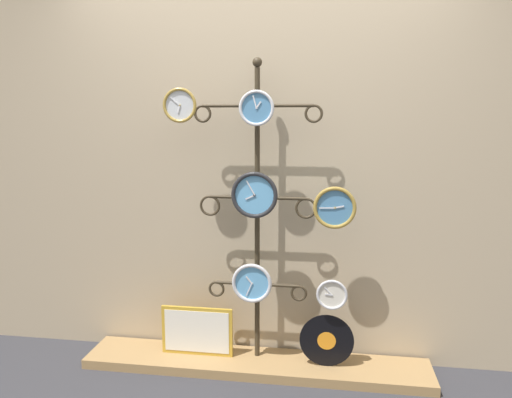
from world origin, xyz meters
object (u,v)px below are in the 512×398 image
clock_middle_center (255,195)px  vinyl_record (327,341)px  clock_top_left (180,105)px  clock_top_center (257,108)px  clock_middle_right (335,208)px  clock_bottom_right (332,294)px  display_stand (257,281)px  picture_frame (197,331)px  clock_bottom_center (252,283)px

clock_middle_center → vinyl_record: 1.01m
clock_top_left → clock_top_center: bearing=2.2°
clock_middle_right → vinyl_record: size_ratio=0.75×
clock_top_left → clock_bottom_right: (0.92, -0.00, -1.12)m
clock_top_center → clock_middle_center: bearing=-108.1°
clock_top_center → clock_top_left: bearing=-177.8°
display_stand → clock_top_center: 1.08m
display_stand → picture_frame: size_ratio=4.14×
clock_top_center → clock_bottom_right: (0.46, -0.02, -1.10)m
clock_top_center → picture_frame: (-0.40, 0.04, -1.42)m
vinyl_record → clock_middle_right: bearing=-21.6°
clock_middle_right → clock_middle_center: bearing=-177.3°
display_stand → clock_middle_center: bearing=-88.5°
clock_top_left → vinyl_record: (0.89, 0.03, -1.43)m
clock_middle_center → clock_bottom_right: size_ratio=1.49×
clock_top_left → clock_bottom_right: size_ratio=1.10×
clock_middle_center → clock_middle_right: size_ratio=1.11×
display_stand → clock_bottom_right: (0.47, -0.11, -0.02)m
display_stand → clock_middle_right: size_ratio=7.67×
clock_bottom_center → clock_bottom_right: 0.49m
clock_top_left → clock_top_center: 0.46m
display_stand → clock_top_left: bearing=-166.5°
display_stand → picture_frame: 0.52m
display_stand → clock_top_left: (-0.45, -0.11, 1.10)m
clock_middle_center → clock_bottom_right: bearing=0.2°
clock_middle_right → clock_bottom_center: size_ratio=1.01×
display_stand → clock_top_left: 1.19m
clock_middle_right → clock_bottom_right: 0.53m
clock_top_center → display_stand: bearing=96.1°
clock_middle_center → clock_bottom_center: clock_middle_center is taller
clock_bottom_center → display_stand: bearing=78.7°
clock_top_left → picture_frame: 1.44m
clock_top_left → picture_frame: clock_top_left is taller
clock_middle_right → vinyl_record: clock_middle_right is taller
clock_bottom_right → vinyl_record: (-0.02, 0.03, -0.31)m
display_stand → clock_top_center: display_stand is taller
clock_top_center → clock_bottom_center: (-0.03, -0.00, -1.06)m
display_stand → clock_top_left: display_stand is taller
clock_middle_right → clock_bottom_right: (-0.00, -0.02, -0.53)m
display_stand → clock_middle_center: display_stand is taller
vinyl_record → picture_frame: size_ratio=0.71×
clock_middle_right → clock_bottom_right: clock_middle_right is taller
clock_bottom_center → picture_frame: bearing=173.0°
picture_frame → clock_top_left: bearing=-134.8°
clock_top_left → clock_middle_center: (0.45, -0.00, -0.53)m
clock_middle_center → clock_middle_right: (0.47, 0.02, -0.07)m
picture_frame → clock_middle_right: bearing=-2.6°
clock_bottom_center → clock_middle_center: bearing=-36.6°
display_stand → clock_top_center: (0.01, -0.09, 1.08)m
clock_middle_right → clock_top_center: bearing=-179.8°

